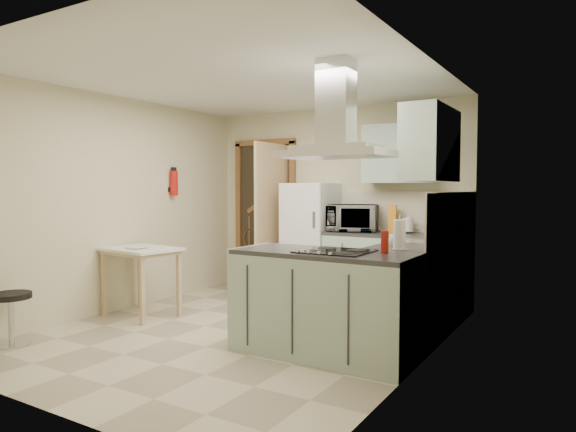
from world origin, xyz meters
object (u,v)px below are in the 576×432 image
Objects in this scene: fridge at (311,241)px; microwave at (352,218)px; stool at (11,319)px; extractor_hood at (336,154)px; drop_leaf_table at (141,282)px; bentwood_chair at (247,263)px; peninsula at (324,303)px.

fridge is 0.67m from microwave.
extractor_hood is at bearing 24.52° from stool.
microwave is (1.76, 1.82, 0.68)m from drop_leaf_table.
microwave reaches higher than drop_leaf_table.
extractor_hood is 3.20m from bentwood_chair.
microwave reaches higher than peninsula.
peninsula reaches higher than stool.
stool is (-0.20, -1.38, -0.14)m from drop_leaf_table.
extractor_hood reaches higher than microwave.
microwave is (-0.73, 1.98, -0.65)m from extractor_hood.
stool is 3.84m from microwave.
bentwood_chair is at bearing 139.48° from peninsula.
peninsula is at bearing -88.29° from microwave.
drop_leaf_table is 1.03× the size of bentwood_chair.
fridge reaches higher than bentwood_chair.
extractor_hood is at bearing 2.61° from drop_leaf_table.
extractor_hood reaches higher than stool.
microwave is at bearing 110.28° from extractor_hood.
extractor_hood is 1.86× the size of stool.
fridge is 1.67× the size of extractor_hood.
peninsula is at bearing 180.00° from extractor_hood.
drop_leaf_table is 1.40m from stool.
stool is at bearing -155.48° from extractor_hood.
peninsula is 2.40m from drop_leaf_table.
microwave is at bearing -0.47° from fridge.
stool is at bearing -154.65° from peninsula.
drop_leaf_table is at bearing 176.42° from extractor_hood.
stool is 0.80× the size of microwave.
bentwood_chair is (-0.94, -0.13, -0.35)m from fridge.
drop_leaf_table reaches higher than stool.
fridge reaches higher than stool.
stool is at bearing -91.86° from drop_leaf_table.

